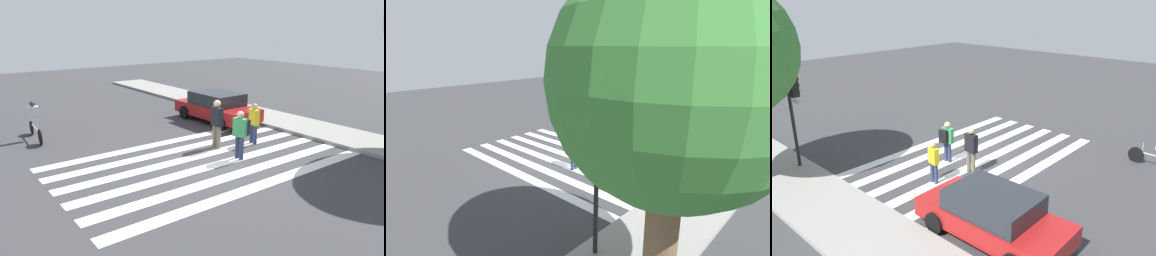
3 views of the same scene
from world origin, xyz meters
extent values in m
plane|color=#38383A|center=(0.00, 0.00, 0.00)|extent=(60.00, 60.00, 0.00)
cube|color=gray|center=(0.00, 6.25, 0.07)|extent=(36.00, 2.50, 0.14)
cube|color=white|center=(-2.54, 0.00, 0.00)|extent=(0.46, 10.00, 0.01)
cube|color=white|center=(-1.52, 0.00, 0.00)|extent=(0.46, 10.00, 0.01)
cube|color=white|center=(-0.51, 0.00, 0.00)|extent=(0.46, 10.00, 0.01)
cube|color=white|center=(0.51, 0.00, 0.00)|extent=(0.46, 10.00, 0.01)
cube|color=white|center=(1.52, 0.00, 0.00)|extent=(0.46, 10.00, 0.01)
cube|color=white|center=(2.54, 0.00, 0.00)|extent=(0.46, 10.00, 0.01)
cylinder|color=#6B6051|center=(-0.97, 1.25, 0.44)|extent=(0.16, 0.16, 0.87)
cylinder|color=#6B6051|center=(-0.75, 1.25, 0.44)|extent=(0.16, 0.16, 0.87)
cube|color=black|center=(-0.86, 1.25, 1.22)|extent=(0.53, 0.27, 0.69)
sphere|color=tan|center=(-0.86, 1.25, 1.70)|extent=(0.27, 0.27, 0.27)
cylinder|color=navy|center=(-0.52, 2.74, 0.38)|extent=(0.14, 0.14, 0.76)
cylinder|color=navy|center=(-0.32, 2.74, 0.38)|extent=(0.14, 0.14, 0.76)
cube|color=yellow|center=(-0.42, 2.74, 1.06)|extent=(0.47, 0.28, 0.60)
sphere|color=tan|center=(-0.42, 2.74, 1.47)|extent=(0.24, 0.24, 0.24)
cylinder|color=navy|center=(0.42, 1.10, 0.40)|extent=(0.15, 0.15, 0.81)
cylinder|color=navy|center=(0.63, 1.10, 0.40)|extent=(0.15, 0.15, 0.81)
cube|color=#338C4C|center=(0.53, 1.10, 1.12)|extent=(0.51, 0.32, 0.64)
sphere|color=tan|center=(0.53, 1.10, 1.57)|extent=(0.25, 0.25, 0.25)
cube|color=black|center=(0.57, 1.28, 1.12)|extent=(0.38, 0.24, 0.54)
cylinder|color=black|center=(-5.13, -4.00, 0.32)|extent=(0.64, 0.08, 0.64)
cylinder|color=black|center=(-6.85, -3.89, 0.32)|extent=(0.64, 0.08, 0.64)
cube|color=#B2B2B7|center=(-5.99, -3.94, 0.49)|extent=(1.46, 0.13, 0.04)
cylinder|color=#B2B2B7|center=(-6.29, -3.92, 0.65)|extent=(0.03, 0.03, 0.32)
cylinder|color=#B2B2B7|center=(-5.35, -3.98, 0.69)|extent=(0.03, 0.03, 0.40)
cube|color=silver|center=(-5.99, -3.94, 1.09)|extent=(0.26, 0.41, 0.55)
sphere|color=#333338|center=(-5.99, -3.94, 1.48)|extent=(0.22, 0.22, 0.22)
cube|color=maroon|center=(-3.98, 3.88, 0.54)|extent=(4.35, 1.94, 0.57)
cube|color=#23282D|center=(-3.98, 3.88, 1.11)|extent=(2.40, 1.77, 0.57)
cylinder|color=black|center=(-2.65, 4.82, 0.32)|extent=(0.64, 0.21, 0.64)
cylinder|color=black|center=(-2.63, 2.98, 0.32)|extent=(0.64, 0.21, 0.64)
cylinder|color=black|center=(-5.33, 4.78, 0.32)|extent=(0.64, 0.21, 0.64)
cylinder|color=black|center=(-5.31, 2.94, 0.32)|extent=(0.64, 0.21, 0.64)
camera|label=1|loc=(9.38, -7.49, 4.48)|focal=35.00mm
camera|label=2|loc=(9.50, 9.73, 5.41)|focal=28.00mm
camera|label=3|loc=(-9.39, 10.96, 6.33)|focal=35.00mm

